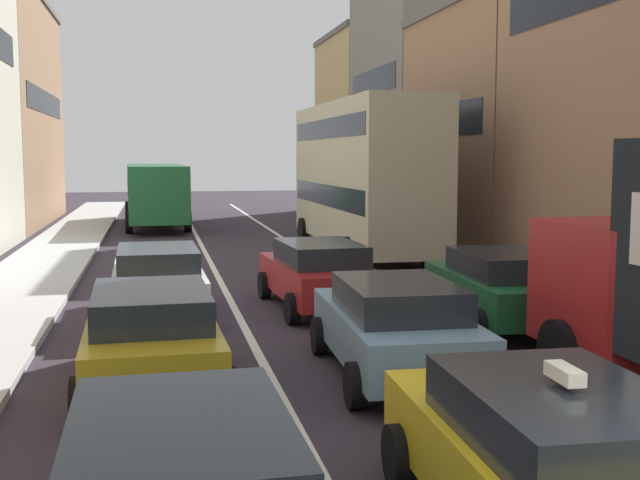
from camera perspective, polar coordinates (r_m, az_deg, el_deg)
sidewalk_left at (r=24.38m, az=-19.68°, el=-1.94°), size 2.60×64.00×0.14m
lane_stripe_left at (r=24.21m, az=-7.87°, el=-1.84°), size 0.16×60.00×0.01m
lane_stripe_right at (r=24.68m, az=0.03°, el=-1.63°), size 0.16×60.00×0.01m
building_row_right at (r=29.79m, az=14.79°, el=10.03°), size 7.20×43.90×13.40m
taxi_centre_lane_front at (r=7.13m, az=16.60°, el=-15.19°), size 2.20×4.37×1.66m
sedan_centre_lane_second at (r=12.01m, az=5.51°, el=-6.19°), size 2.21×4.37×1.49m
wagon_left_lane_second at (r=11.58m, az=-12.16°, el=-6.77°), size 2.15×4.34×1.49m
hatchback_centre_lane_third at (r=17.16m, az=-0.10°, el=-2.42°), size 2.25×4.39×1.49m
sedan_left_lane_third at (r=16.56m, az=-11.71°, el=-2.86°), size 2.13×4.34×1.49m
sedan_right_lane_behind_truck at (r=15.90m, az=13.00°, el=-3.27°), size 2.24×4.39×1.49m
bus_mid_queue_primary at (r=26.11m, az=3.07°, el=5.01°), size 2.84×10.51×5.06m
bus_far_queue_secondary at (r=37.73m, az=-11.91°, el=3.63°), size 3.07×10.58×2.90m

